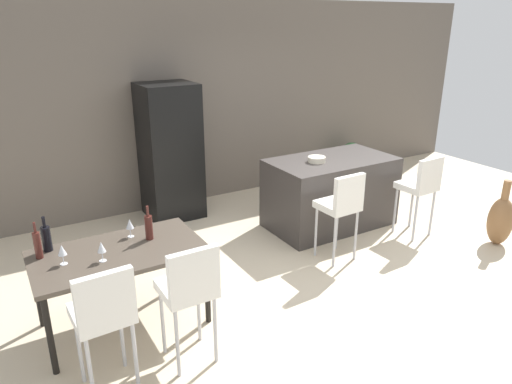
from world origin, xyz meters
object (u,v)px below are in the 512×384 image
at_px(wine_glass_left, 62,250).
at_px(wine_glass_far, 101,247).
at_px(floor_vase, 500,220).
at_px(potted_plant, 352,157).
at_px(wine_bottle_corner, 38,245).
at_px(dining_chair_near, 104,311).
at_px(wine_glass_near, 130,224).
at_px(fruit_bowl, 317,159).
at_px(wine_bottle_right, 149,227).
at_px(bar_chair_middle, 421,184).
at_px(kitchen_island, 330,192).
at_px(dining_chair_far, 189,286).
at_px(refrigerator, 170,152).
at_px(wine_bottle_middle, 46,238).
at_px(bar_chair_left, 341,203).
at_px(dining_table, 119,258).

distance_m(wine_glass_left, wine_glass_far, 0.31).
height_order(floor_vase, potted_plant, floor_vase).
relative_size(wine_bottle_corner, floor_vase, 0.39).
height_order(dining_chair_near, potted_plant, dining_chair_near).
height_order(wine_glass_near, fruit_bowl, fruit_bowl).
xyz_separation_m(wine_bottle_corner, floor_vase, (5.01, -0.94, -0.55)).
bearing_deg(wine_bottle_right, wine_glass_far, -156.40).
distance_m(bar_chair_middle, wine_glass_far, 3.90).
distance_m(wine_bottle_right, potted_plant, 4.81).
bearing_deg(kitchen_island, floor_vase, -47.18).
bearing_deg(dining_chair_far, wine_glass_far, 125.99).
relative_size(wine_bottle_corner, refrigerator, 0.18).
bearing_deg(dining_chair_far, fruit_bowl, 32.93).
bearing_deg(wine_bottle_middle, fruit_bowl, 8.22).
height_order(kitchen_island, refrigerator, refrigerator).
height_order(wine_bottle_middle, wine_glass_near, wine_bottle_middle).
relative_size(wine_bottle_right, fruit_bowl, 1.45).
height_order(wine_glass_near, floor_vase, wine_glass_near).
height_order(bar_chair_left, dining_chair_far, same).
height_order(dining_chair_near, dining_chair_far, same).
bearing_deg(refrigerator, dining_table, -121.16).
distance_m(wine_glass_far, potted_plant, 5.32).
bearing_deg(floor_vase, wine_bottle_middle, 168.00).
bearing_deg(fruit_bowl, floor_vase, -42.20).
xyz_separation_m(dining_chair_near, potted_plant, (4.94, 2.96, -0.33)).
distance_m(bar_chair_left, wine_bottle_corner, 3.07).
xyz_separation_m(dining_table, wine_bottle_right, (0.31, 0.09, 0.19)).
xyz_separation_m(wine_bottle_corner, wine_glass_far, (0.44, -0.32, 0.00)).
xyz_separation_m(bar_chair_left, dining_chair_far, (-2.13, -0.73, 0.00)).
bearing_deg(bar_chair_left, floor_vase, -19.38).
xyz_separation_m(kitchen_island, wine_glass_far, (-3.16, -0.91, 0.40)).
bearing_deg(dining_chair_near, wine_bottle_right, 53.94).
xyz_separation_m(wine_bottle_right, refrigerator, (1.01, 2.10, 0.06)).
relative_size(wine_bottle_middle, floor_vase, 0.38).
xyz_separation_m(kitchen_island, wine_bottle_middle, (-3.51, -0.48, 0.40)).
distance_m(wine_glass_near, refrigerator, 2.28).
height_order(wine_bottle_right, fruit_bowl, wine_bottle_right).
height_order(dining_table, wine_bottle_right, wine_bottle_right).
distance_m(dining_table, refrigerator, 2.57).
height_order(wine_glass_near, refrigerator, refrigerator).
xyz_separation_m(dining_table, dining_chair_near, (-0.32, -0.78, 0.03)).
relative_size(dining_table, potted_plant, 2.32).
relative_size(bar_chair_left, floor_vase, 1.27).
distance_m(wine_bottle_middle, refrigerator, 2.63).
distance_m(wine_glass_near, floor_vase, 4.38).
distance_m(dining_chair_far, wine_bottle_right, 0.88).
bearing_deg(dining_table, fruit_bowl, 16.01).
xyz_separation_m(kitchen_island, potted_plant, (1.62, 1.39, -0.09)).
relative_size(wine_bottle_middle, potted_plant, 0.51).
xyz_separation_m(floor_vase, potted_plant, (0.20, 2.92, 0.05)).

